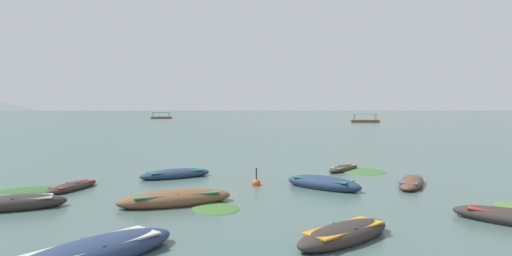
% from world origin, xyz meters
% --- Properties ---
extents(ground_plane, '(6000.00, 6000.00, 0.00)m').
position_xyz_m(ground_plane, '(0.00, 1500.00, 0.00)').
color(ground_plane, '#425B56').
extents(mountain_1, '(2671.14, 2671.14, 608.78)m').
position_xyz_m(mountain_1, '(-1170.98, 2150.28, 304.39)').
color(mountain_1, slate).
rests_on(mountain_1, ground).
extents(mountain_2, '(830.79, 830.79, 250.92)m').
position_xyz_m(mountain_2, '(-343.08, 2484.24, 125.46)').
color(mountain_2, slate).
rests_on(mountain_2, ground).
extents(rowboat_0, '(3.56, 3.24, 0.62)m').
position_xyz_m(rowboat_0, '(-0.04, 6.86, 0.19)').
color(rowboat_0, '#2D2826').
rests_on(rowboat_0, ground).
extents(rowboat_1, '(2.72, 3.06, 0.41)m').
position_xyz_m(rowboat_1, '(2.96, 20.30, 0.13)').
color(rowboat_1, '#2D2826').
rests_on(rowboat_1, ground).
extents(rowboat_2, '(3.99, 2.97, 0.59)m').
position_xyz_m(rowboat_2, '(-6.63, 17.87, 0.19)').
color(rowboat_2, navy).
rests_on(rowboat_2, ground).
extents(rowboat_3, '(1.76, 3.31, 0.43)m').
position_xyz_m(rowboat_3, '(-10.74, 14.55, 0.14)').
color(rowboat_3, '#2D2826').
rests_on(rowboat_3, ground).
extents(rowboat_4, '(2.74, 4.04, 0.50)m').
position_xyz_m(rowboat_4, '(5.09, 15.28, 0.16)').
color(rowboat_4, brown).
rests_on(rowboat_4, ground).
extents(rowboat_5, '(4.64, 2.98, 0.72)m').
position_xyz_m(rowboat_5, '(-5.53, 11.46, 0.22)').
color(rowboat_5, brown).
rests_on(rowboat_5, ground).
extents(rowboat_7, '(3.71, 3.46, 0.73)m').
position_xyz_m(rowboat_7, '(0.74, 14.68, 0.23)').
color(rowboat_7, navy).
rests_on(rowboat_7, ground).
extents(rowboat_8, '(3.97, 4.36, 0.72)m').
position_xyz_m(rowboat_8, '(-6.42, 5.31, 0.22)').
color(rowboat_8, navy).
rests_on(rowboat_8, ground).
extents(rowboat_10, '(3.74, 2.38, 0.67)m').
position_xyz_m(rowboat_10, '(-11.30, 10.75, 0.21)').
color(rowboat_10, '#2D2826').
rests_on(rowboat_10, ground).
extents(ferry_0, '(8.39, 5.54, 2.54)m').
position_xyz_m(ferry_0, '(-35.97, 157.06, 0.45)').
color(ferry_0, brown).
rests_on(ferry_0, ground).
extents(ferry_1, '(7.70, 4.13, 2.54)m').
position_xyz_m(ferry_1, '(28.70, 109.04, 0.45)').
color(ferry_1, brown).
rests_on(ferry_1, ground).
extents(mooring_buoy, '(0.42, 0.42, 0.97)m').
position_xyz_m(mooring_buoy, '(-2.34, 15.52, 0.10)').
color(mooring_buoy, '#DB4C1E').
rests_on(mooring_buoy, ground).
extents(weed_patch_0, '(3.49, 2.53, 0.14)m').
position_xyz_m(weed_patch_0, '(-12.42, 14.54, 0.00)').
color(weed_patch_0, '#2D5628').
rests_on(weed_patch_0, ground).
extents(weed_patch_1, '(1.98, 2.53, 0.14)m').
position_xyz_m(weed_patch_1, '(-6.52, 12.88, 0.00)').
color(weed_patch_1, '#38662D').
rests_on(weed_patch_1, ground).
extents(weed_patch_2, '(2.76, 3.16, 0.14)m').
position_xyz_m(weed_patch_2, '(3.96, 19.94, 0.00)').
color(weed_patch_2, '#38662D').
rests_on(weed_patch_2, ground).
extents(weed_patch_3, '(2.37, 2.59, 0.14)m').
position_xyz_m(weed_patch_3, '(-3.93, 10.73, 0.00)').
color(weed_patch_3, '#38662D').
rests_on(weed_patch_3, ground).
extents(weed_patch_4, '(3.39, 3.33, 0.14)m').
position_xyz_m(weed_patch_4, '(1.07, 17.37, 0.00)').
color(weed_patch_4, '#2D5628').
rests_on(weed_patch_4, ground).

